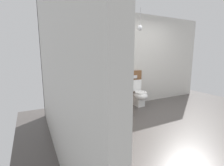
# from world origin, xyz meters

# --- Properties ---
(ground_plane) EXTENTS (6.30, 4.70, 0.10)m
(ground_plane) POSITION_xyz_m (0.00, 0.00, -0.05)
(ground_plane) COLOR #4C4744
(ground_plane) RESTS_ON ground
(wall_back) EXTENTS (5.10, 0.64, 2.62)m
(wall_back) POSITION_xyz_m (-0.02, 1.69, 1.31)
(wall_back) COLOR beige
(wall_back) RESTS_ON ground
(wall_left) EXTENTS (0.12, 3.50, 2.62)m
(wall_left) POSITION_xyz_m (-2.49, 0.00, 1.31)
(wall_left) COLOR beige
(wall_left) RESTS_ON ground
(bath_mat) EXTENTS (0.68, 0.44, 0.01)m
(bath_mat) POSITION_xyz_m (-1.78, 0.86, 0.01)
(bath_mat) COLOR #9E9993
(bath_mat) RESTS_ON ground
(vanity_sink_left) EXTENTS (0.65, 0.46, 0.70)m
(vanity_sink_left) POSITION_xyz_m (-1.78, 1.44, 0.37)
(vanity_sink_left) COLOR brown
(vanity_sink_left) RESTS_ON ground
(tap_on_left_sink) EXTENTS (0.03, 0.13, 0.11)m
(tap_on_left_sink) POSITION_xyz_m (-1.78, 1.60, 0.78)
(tap_on_left_sink) COLOR silver
(tap_on_left_sink) RESTS_ON vanity_sink_left
(vanity_sink_right) EXTENTS (0.65, 0.46, 0.70)m
(vanity_sink_right) POSITION_xyz_m (-0.94, 1.44, 0.37)
(vanity_sink_right) COLOR brown
(vanity_sink_right) RESTS_ON ground
(tap_on_right_sink) EXTENTS (0.03, 0.13, 0.11)m
(tap_on_right_sink) POSITION_xyz_m (-0.94, 1.60, 0.78)
(tap_on_right_sink) COLOR silver
(tap_on_right_sink) RESTS_ON vanity_sink_right
(toilet) EXTENTS (0.48, 0.62, 1.00)m
(toilet) POSITION_xyz_m (-0.05, 1.43, 0.38)
(toilet) COLOR brown
(toilet) RESTS_ON ground
(toothbrush_cup) EXTENTS (0.07, 0.07, 0.21)m
(toothbrush_cup) POSITION_xyz_m (-2.03, 1.59, 0.76)
(toothbrush_cup) COLOR silver
(toothbrush_cup) RESTS_ON vanity_sink_left
(soap_dispenser) EXTENTS (0.06, 0.06, 0.19)m
(soap_dispenser) POSITION_xyz_m (-0.69, 1.60, 0.79)
(soap_dispenser) COLOR #4C4C51
(soap_dispenser) RESTS_ON vanity_sink_right
(folded_hand_towel) EXTENTS (0.22, 0.16, 0.04)m
(folded_hand_towel) POSITION_xyz_m (-0.98, 1.31, 0.73)
(folded_hand_towel) COLOR white
(folded_hand_towel) RESTS_ON vanity_sink_right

